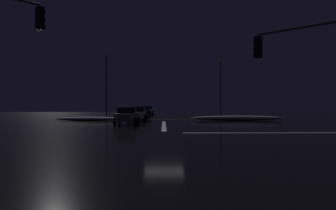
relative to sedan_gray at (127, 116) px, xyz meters
name	(u,v)px	position (x,y,z in m)	size (l,w,h in m)	color
ground	(164,134)	(3.46, -9.59, -0.85)	(120.00, 120.00, 0.10)	black
stop_line_north	(164,125)	(3.46, -1.85, -0.80)	(0.35, 13.22, 0.01)	white
centre_line_ns	(164,119)	(3.46, 9.75, -0.80)	(22.00, 0.15, 0.01)	yellow
crosswalk_bar_east	(286,133)	(11.30, -9.59, -0.80)	(13.22, 0.40, 0.01)	white
snow_bank_left_curb	(88,119)	(-5.09, 6.38, -0.58)	(7.55, 1.50, 0.45)	white
snow_bank_right_curb	(238,118)	(12.00, 6.76, -0.52)	(10.89, 1.50, 0.56)	white
sedan_gray	(127,116)	(0.00, 0.00, 0.00)	(2.02, 4.33, 1.57)	slate
sedan_silver	(137,114)	(0.40, 6.79, 0.00)	(2.02, 4.33, 1.57)	#B7B7BC
sedan_blue	(137,112)	(-0.11, 13.40, 0.00)	(2.02, 4.33, 1.57)	navy
sedan_black	(140,111)	(-0.14, 19.58, 0.00)	(2.02, 4.33, 1.57)	black
sedan_green	(145,111)	(0.20, 25.24, 0.00)	(2.02, 4.33, 1.57)	#14512D
sedan_white	(148,110)	(0.46, 31.32, 0.00)	(2.02, 4.33, 1.57)	silver
traffic_signal_se	(314,57)	(10.03, -16.17, 3.12)	(3.79, 3.79, 5.60)	#4C4C51
streetlamp_right_far	(221,84)	(12.30, 19.75, 4.26)	(0.44, 0.44, 8.75)	#424247
streetlamp_left_far	(107,81)	(-5.39, 19.75, 4.70)	(0.44, 0.44, 9.61)	#424247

